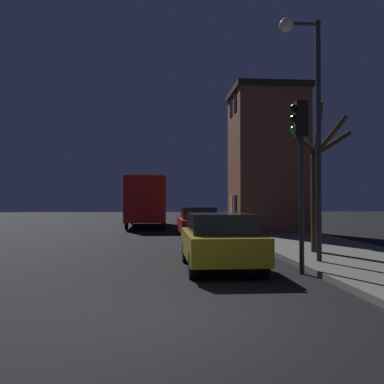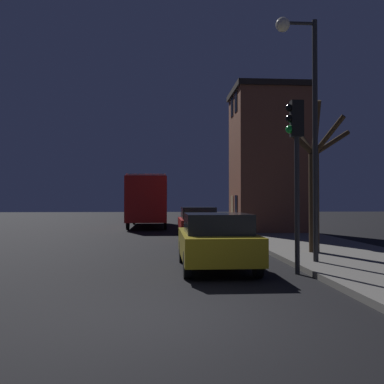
{
  "view_description": "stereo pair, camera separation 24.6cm",
  "coord_description": "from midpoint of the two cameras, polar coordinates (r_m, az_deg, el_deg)",
  "views": [
    {
      "loc": [
        -0.45,
        -6.68,
        1.83
      ],
      "look_at": [
        1.16,
        13.66,
        2.22
      ],
      "focal_mm": 40.0,
      "sensor_mm": 36.0,
      "label": 1
    },
    {
      "loc": [
        -0.2,
        -6.7,
        1.83
      ],
      "look_at": [
        1.16,
        13.66,
        2.22
      ],
      "focal_mm": 40.0,
      "sensor_mm": 36.0,
      "label": 2
    }
  ],
  "objects": [
    {
      "name": "bare_tree",
      "position": [
        14.51,
        15.82,
        1.62
      ],
      "size": [
        2.13,
        2.22,
        4.8
      ],
      "color": "#382819",
      "rests_on": "sidewalk"
    },
    {
      "name": "streetlamp",
      "position": [
        12.48,
        14.66,
        11.71
      ],
      "size": [
        1.17,
        0.39,
        6.73
      ],
      "color": "#28282B",
      "rests_on": "sidewalk"
    },
    {
      "name": "ground_plane",
      "position": [
        6.95,
        -1.74,
        -16.38
      ],
      "size": [
        120.0,
        120.0,
        0.0
      ],
      "primitive_type": "plane",
      "color": "black"
    },
    {
      "name": "car_mid_lane",
      "position": [
        20.96,
        0.41,
        -4.02
      ],
      "size": [
        1.79,
        4.32,
        1.5
      ],
      "color": "#B21E19",
      "rests_on": "ground"
    },
    {
      "name": "car_near_lane",
      "position": [
        11.39,
        3.16,
        -6.39
      ],
      "size": [
        1.85,
        4.03,
        1.48
      ],
      "color": "olive",
      "rests_on": "ground"
    },
    {
      "name": "brick_building",
      "position": [
        24.38,
        9.7,
        4.32
      ],
      "size": [
        4.06,
        4.16,
        7.92
      ],
      "color": "brown",
      "rests_on": "sidewalk"
    },
    {
      "name": "traffic_light",
      "position": [
        11.0,
        13.59,
        5.52
      ],
      "size": [
        0.43,
        0.24,
        4.31
      ],
      "color": "#28282B",
      "rests_on": "ground"
    },
    {
      "name": "bus",
      "position": [
        29.78,
        -6.31,
        -0.7
      ],
      "size": [
        2.53,
        9.01,
        3.41
      ],
      "color": "red",
      "rests_on": "ground"
    }
  ]
}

